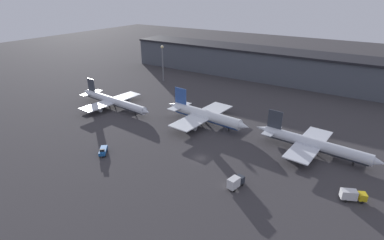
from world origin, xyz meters
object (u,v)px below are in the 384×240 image
object	(u,v)px
service_vehicle_2	(103,151)
service_vehicle_1	(352,195)
airplane_1	(205,115)
service_vehicle_0	(235,182)
airplane_0	(114,101)
airplane_2	(313,144)

from	to	relation	value
service_vehicle_2	service_vehicle_1	bearing A→B (deg)	65.30
airplane_1	service_vehicle_0	distance (m)	45.27
service_vehicle_0	service_vehicle_1	size ratio (longest dim) A/B	0.89
airplane_0	service_vehicle_0	world-z (taller)	airplane_0
service_vehicle_0	airplane_2	bearing A→B (deg)	-11.05
airplane_1	airplane_0	bearing A→B (deg)	-166.03
service_vehicle_1	service_vehicle_2	xyz separation A→B (m)	(-75.92, -19.01, -0.57)
service_vehicle_0	service_vehicle_1	distance (m)	31.32
airplane_1	airplane_2	distance (m)	44.12
airplane_2	airplane_0	bearing A→B (deg)	-171.00
airplane_1	service_vehicle_2	distance (m)	44.40
airplane_1	service_vehicle_2	xyz separation A→B (m)	(-16.90, -40.97, -2.61)
airplane_0	service_vehicle_1	bearing A→B (deg)	-2.91
airplane_0	service_vehicle_0	distance (m)	81.03
service_vehicle_1	airplane_1	bearing A→B (deg)	135.20
service_vehicle_0	service_vehicle_2	bearing A→B (deg)	110.82
airplane_2	service_vehicle_1	size ratio (longest dim) A/B	6.36
airplane_0	service_vehicle_2	xyz separation A→B (m)	(29.66, -33.60, -1.94)
airplane_1	service_vehicle_1	world-z (taller)	airplane_1
service_vehicle_1	airplane_0	bearing A→B (deg)	147.75
airplane_1	service_vehicle_0	xyz separation A→B (m)	(30.03, -33.82, -1.85)
airplane_0	airplane_1	distance (m)	47.14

